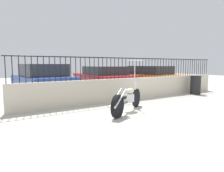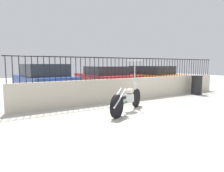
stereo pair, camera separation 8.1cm
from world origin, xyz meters
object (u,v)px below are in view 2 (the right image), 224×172
car_blue (44,80)px  car_orange (149,77)px  car_red (104,78)px  motorcycle_green (126,99)px  trash_bin (197,85)px

car_blue → car_orange: (5.94, -0.57, -0.04)m
car_blue → car_red: 3.05m
motorcycle_green → car_orange: size_ratio=0.40×
car_blue → car_orange: bearing=-100.4°
motorcycle_green → trash_bin: 4.99m
car_blue → car_red: bearing=-99.7°
car_red → car_orange: (2.90, -0.32, -0.00)m
trash_bin → car_red: bearing=131.9°
car_blue → trash_bin: bearing=-125.8°
trash_bin → car_blue: car_blue is taller
car_blue → car_red: car_blue is taller
trash_bin → car_orange: (-0.14, 3.07, 0.23)m
motorcycle_green → car_red: (1.83, 4.49, 0.28)m
car_orange → trash_bin: bearing=176.7°
motorcycle_green → car_orange: bearing=10.1°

